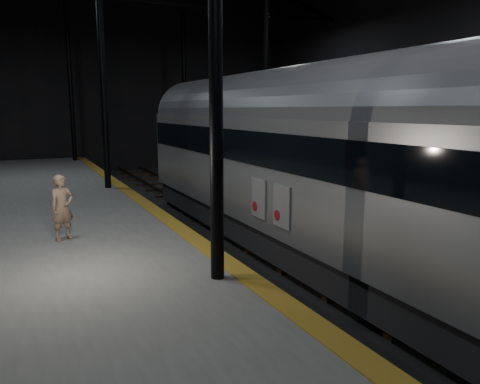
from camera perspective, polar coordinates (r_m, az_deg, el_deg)
ground at (r=14.77m, az=4.92°, el=-6.87°), size 44.00×44.00×0.00m
platform_left at (r=12.73m, az=-25.92°, el=-8.31°), size 9.00×43.80×1.00m
platform_right at (r=19.45m, az=24.37°, el=-2.09°), size 9.00×43.80×1.00m
tactile_strip at (r=13.20m, az=-7.31°, el=-4.44°), size 0.50×43.80×0.01m
track at (r=14.75m, az=4.92°, el=-6.62°), size 2.40×43.00×0.24m
train at (r=12.89m, az=8.61°, el=4.16°), size 3.01×20.07×5.36m
woman at (r=12.69m, az=-20.85°, el=-1.77°), size 0.72×0.61×1.67m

